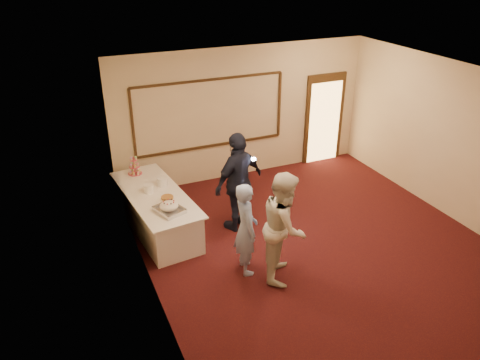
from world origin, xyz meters
name	(u,v)px	position (x,y,z in m)	size (l,w,h in m)	color
floor	(322,251)	(0.00, 0.00, 0.00)	(7.00, 7.00, 0.00)	black
room_walls	(332,146)	(0.00, 0.00, 2.03)	(6.04, 7.04, 3.02)	beige
wall_molding	(210,114)	(-0.80, 3.47, 1.60)	(3.45, 0.04, 1.55)	#321E0F
doorway	(324,119)	(2.15, 3.45, 1.08)	(1.05, 0.07, 2.20)	#321E0F
buffet_table	(156,211)	(-2.51, 1.89, 0.39)	(1.25, 2.64, 0.77)	white
pavlova_tray	(169,207)	(-2.44, 1.13, 0.86)	(0.53, 0.59, 0.20)	#AFB1B6
cupcake_stand	(134,167)	(-2.66, 2.87, 0.92)	(0.28, 0.28, 0.41)	#CE4D62
plate_stack_a	(149,188)	(-2.59, 1.98, 0.85)	(0.19, 0.19, 0.16)	white
plate_stack_b	(162,181)	(-2.29, 2.14, 0.86)	(0.21, 0.21, 0.17)	white
tart	(167,198)	(-2.35, 1.58, 0.80)	(0.26, 0.26, 0.05)	white
man	(246,229)	(-1.47, 0.06, 0.80)	(0.58, 0.38, 1.60)	#95AFE7
woman	(284,226)	(-0.96, -0.28, 0.92)	(0.89, 0.70, 1.84)	silver
guest	(239,182)	(-1.04, 1.34, 0.97)	(1.13, 0.47, 1.93)	black
camera_flash	(254,159)	(-0.82, 1.19, 1.45)	(0.07, 0.04, 0.05)	white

